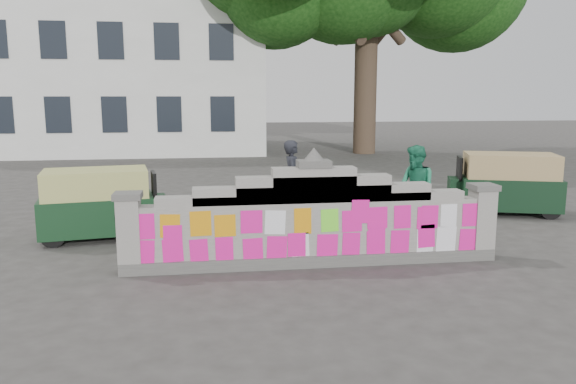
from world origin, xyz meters
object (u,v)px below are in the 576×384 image
Objects in this scene: cyclist_rider at (293,191)px; pedestrian at (415,189)px; rickshaw_right at (506,183)px; cyclist_bike at (293,207)px; rickshaw_left at (100,203)px.

cyclist_rider is 2.60m from pedestrian.
pedestrian reaches higher than cyclist_rider.
pedestrian is 3.17m from rickshaw_right.
pedestrian is at bearing -94.73° from cyclist_bike.
rickshaw_right is (5.38, 0.86, 0.27)m from cyclist_bike.
rickshaw_right is (2.84, 1.40, -0.15)m from pedestrian.
cyclist_rider is 5.45m from rickshaw_right.
rickshaw_left is at bearing 100.02° from cyclist_bike.
cyclist_bike is 2.63m from pedestrian.
pedestrian is at bearing 44.29° from rickshaw_right.
cyclist_rider is 0.91× the size of pedestrian.
cyclist_rider is at bearing 0.00° from cyclist_bike.
cyclist_bike is at bearing 27.23° from rickshaw_right.
cyclist_rider is at bearing 27.23° from rickshaw_right.
cyclist_bike is 0.34m from cyclist_rider.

